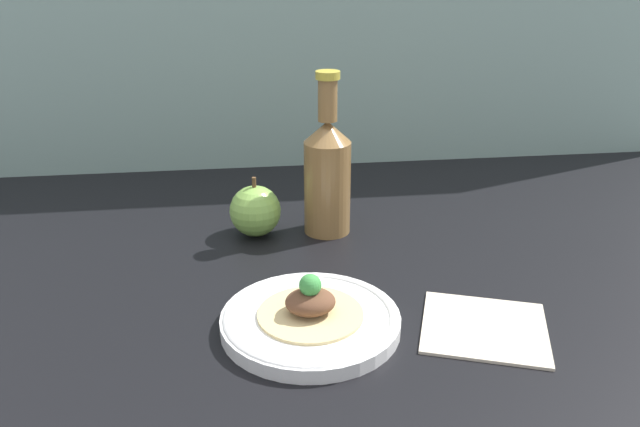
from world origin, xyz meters
TOP-DOWN VIEW (x-y plane):
  - ground_plane at (0.00, 0.00)cm, footprint 180.00×110.00cm
  - plate at (-3.74, -11.79)cm, footprint 22.26×22.26cm
  - plated_food at (-3.74, -11.79)cm, footprint 13.10×13.10cm
  - cider_bottle at (2.35, 16.96)cm, footprint 7.60×7.60cm
  - apple at (-9.46, 17.01)cm, footprint 8.37×8.37cm
  - napkin at (17.56, -14.78)cm, footprint 19.00×18.43cm

SIDE VIEW (x-z plane):
  - ground_plane at x=0.00cm, z-range -4.00..0.00cm
  - napkin at x=17.56cm, z-range 0.00..0.80cm
  - plate at x=-3.74cm, z-range 0.07..2.28cm
  - plated_food at x=-3.74cm, z-range 0.57..6.17cm
  - apple at x=-9.46cm, z-range -0.79..9.17cm
  - cider_bottle at x=2.35cm, z-range -2.96..23.53cm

